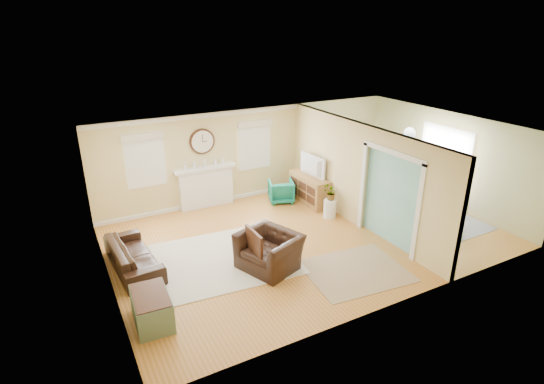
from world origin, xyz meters
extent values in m
plane|color=#AC7028|center=(0.00, 0.00, 0.00)|extent=(9.00, 9.00, 0.00)
cube|color=#D7C37D|center=(0.00, 3.00, 1.30)|extent=(9.00, 0.02, 2.60)
cube|color=#D7C37D|center=(0.00, -3.00, 1.30)|extent=(9.00, 0.02, 2.60)
cube|color=#D7C37D|center=(-4.50, 0.00, 1.30)|extent=(0.02, 6.00, 2.60)
cube|color=#D7C37D|center=(4.50, 0.00, 1.30)|extent=(0.02, 6.00, 2.60)
cube|color=white|center=(0.00, 0.00, 2.60)|extent=(9.00, 6.00, 0.02)
cube|color=#D7C37D|center=(1.50, 1.40, 1.30)|extent=(0.12, 3.20, 2.60)
cube|color=#D7C37D|center=(1.50, -2.50, 1.30)|extent=(0.12, 1.00, 2.60)
cube|color=#D7C37D|center=(1.50, -1.10, 2.40)|extent=(0.12, 1.80, 0.40)
cube|color=white|center=(1.43, -0.20, 1.10)|extent=(0.04, 0.12, 2.20)
cube|color=white|center=(1.43, -2.00, 1.10)|extent=(0.04, 0.12, 2.20)
cube|color=white|center=(1.43, -1.10, 2.20)|extent=(0.04, 1.92, 0.12)
cube|color=#63B4B3|center=(1.57, 0.00, 1.30)|extent=(0.02, 6.00, 2.60)
cube|color=white|center=(-1.50, 2.88, 0.55)|extent=(1.50, 0.24, 1.10)
cube|color=white|center=(-1.50, 2.85, 1.13)|extent=(1.70, 0.30, 0.08)
cube|color=black|center=(-1.50, 2.98, 0.50)|extent=(0.85, 0.02, 0.75)
cube|color=gold|center=(-1.50, 2.87, 0.42)|extent=(0.85, 0.02, 0.62)
cylinder|color=#482512|center=(-1.50, 2.97, 1.85)|extent=(0.70, 0.06, 0.70)
cylinder|color=silver|center=(-1.50, 2.94, 1.85)|extent=(0.60, 0.01, 0.60)
cube|color=black|center=(-1.50, 2.93, 1.95)|extent=(0.02, 0.01, 0.20)
cube|color=black|center=(-1.44, 2.93, 1.85)|extent=(0.12, 0.01, 0.02)
cube|color=white|center=(-3.05, 2.98, 1.55)|extent=(0.90, 0.03, 1.30)
cube|color=white|center=(-3.05, 2.95, 1.55)|extent=(1.00, 0.04, 1.40)
cube|color=beige|center=(-3.05, 2.91, 2.18)|extent=(1.05, 0.10, 0.18)
cube|color=white|center=(0.05, 2.98, 1.55)|extent=(0.90, 0.03, 1.30)
cube|color=white|center=(0.05, 2.95, 1.55)|extent=(1.00, 0.04, 1.40)
cube|color=beige|center=(0.05, 2.91, 2.18)|extent=(1.05, 0.10, 0.18)
cube|color=white|center=(4.47, 0.00, 1.10)|extent=(0.03, 1.60, 2.10)
cube|color=white|center=(4.44, 0.00, 1.10)|extent=(0.03, 1.70, 2.20)
cylinder|color=gold|center=(3.00, 0.00, 2.45)|extent=(0.02, 0.02, 0.30)
sphere|color=white|center=(3.00, 0.00, 2.20)|extent=(0.30, 0.30, 0.30)
cube|color=beige|center=(-2.17, -0.04, 0.01)|extent=(3.11, 2.76, 0.02)
cube|color=tan|center=(0.06, -1.78, 0.01)|extent=(2.20, 1.87, 0.01)
cube|color=gray|center=(3.18, -0.38, 0.01)|extent=(2.52, 3.16, 0.01)
imported|color=black|center=(-3.97, 0.52, 0.29)|extent=(0.92, 2.05, 0.58)
imported|color=black|center=(-1.45, -0.79, 0.38)|extent=(1.39, 1.47, 0.77)
imported|color=#166251|center=(0.50, 2.18, 0.32)|extent=(0.87, 0.88, 0.63)
cube|color=slate|center=(-4.05, -1.41, 0.27)|extent=(0.65, 1.00, 0.54)
cube|color=#482512|center=(-4.05, -1.41, 0.55)|extent=(0.61, 0.95, 0.02)
cube|color=#9E7647|center=(1.19, 1.75, 0.40)|extent=(0.50, 1.49, 0.80)
cube|color=#482512|center=(0.94, 1.30, 0.55)|extent=(0.01, 0.40, 0.22)
cube|color=#482512|center=(0.94, 1.30, 0.28)|extent=(0.01, 0.40, 0.22)
cube|color=#482512|center=(0.94, 1.75, 0.55)|extent=(0.01, 0.40, 0.22)
cube|color=#482512|center=(0.94, 1.75, 0.28)|extent=(0.01, 0.40, 0.22)
cube|color=#482512|center=(0.94, 2.19, 0.55)|extent=(0.01, 0.40, 0.22)
cube|color=#482512|center=(0.94, 2.19, 0.28)|extent=(0.01, 0.40, 0.22)
imported|color=black|center=(1.17, 1.75, 1.10)|extent=(0.24, 1.04, 0.60)
cylinder|color=white|center=(1.11, 0.64, 0.25)|extent=(0.33, 0.33, 0.49)
imported|color=#337F33|center=(1.11, 0.64, 0.69)|extent=(0.41, 0.37, 0.40)
imported|color=#482512|center=(3.18, -0.38, 0.35)|extent=(1.32, 2.10, 0.70)
cube|color=gray|center=(3.21, 0.65, 0.46)|extent=(0.47, 0.47, 0.05)
cube|color=gray|center=(3.21, 0.65, 0.71)|extent=(0.43, 0.10, 0.51)
cylinder|color=black|center=(3.40, 0.80, 0.21)|extent=(0.03, 0.03, 0.43)
cylinder|color=black|center=(3.36, 0.46, 0.21)|extent=(0.03, 0.03, 0.43)
cylinder|color=black|center=(3.05, 0.84, 0.21)|extent=(0.03, 0.03, 0.43)
cylinder|color=black|center=(3.02, 0.50, 0.21)|extent=(0.03, 0.03, 0.43)
cube|color=gray|center=(3.09, -1.47, 0.44)|extent=(0.45, 0.45, 0.05)
cube|color=gray|center=(3.09, -1.47, 0.69)|extent=(0.42, 0.09, 0.49)
cylinder|color=black|center=(2.91, -1.62, 0.21)|extent=(0.03, 0.03, 0.41)
cylinder|color=black|center=(2.94, -1.28, 0.21)|extent=(0.03, 0.03, 0.41)
cylinder|color=black|center=(3.24, -1.65, 0.21)|extent=(0.03, 0.03, 0.41)
cylinder|color=black|center=(3.28, -1.32, 0.21)|extent=(0.03, 0.03, 0.41)
cube|color=white|center=(2.45, -0.34, 0.41)|extent=(0.44, 0.44, 0.05)
cube|color=white|center=(2.45, -0.34, 0.63)|extent=(0.12, 0.38, 0.45)
cylinder|color=black|center=(2.33, -0.16, 0.19)|extent=(0.03, 0.03, 0.38)
cylinder|color=black|center=(2.63, -0.22, 0.19)|extent=(0.03, 0.03, 0.38)
cylinder|color=black|center=(2.27, -0.46, 0.19)|extent=(0.03, 0.03, 0.38)
cylinder|color=black|center=(2.57, -0.52, 0.19)|extent=(0.03, 0.03, 0.38)
cube|color=gray|center=(3.90, -0.35, 0.49)|extent=(0.48, 0.48, 0.05)
cube|color=gray|center=(3.90, -0.35, 0.76)|extent=(0.08, 0.46, 0.55)
cylinder|color=black|center=(4.10, -0.53, 0.23)|extent=(0.03, 0.03, 0.46)
cylinder|color=black|center=(3.73, -0.55, 0.23)|extent=(0.03, 0.03, 0.46)
cylinder|color=black|center=(4.08, -0.16, 0.23)|extent=(0.03, 0.03, 0.46)
cylinder|color=black|center=(3.71, -0.18, 0.23)|extent=(0.03, 0.03, 0.46)
camera|label=1|loc=(-5.05, -7.65, 4.82)|focal=28.00mm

